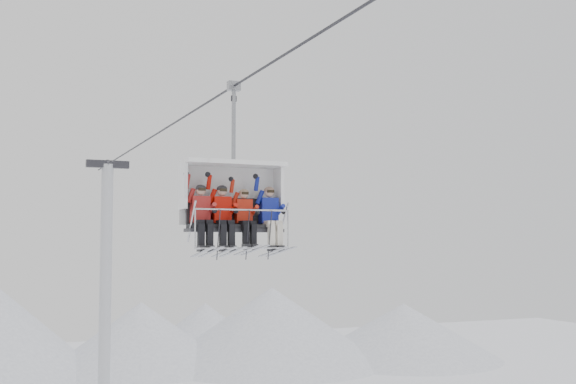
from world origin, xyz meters
name	(u,v)px	position (x,y,z in m)	size (l,w,h in m)	color
ridgeline	(37,337)	(-1.58, 42.05, 2.84)	(72.00, 21.00, 7.00)	silver
lift_tower_right	(105,324)	(0.00, 22.00, 5.78)	(2.00, 1.80, 13.48)	silver
haul_cable	(288,53)	(0.00, 0.00, 13.30)	(0.06, 0.06, 50.00)	#2D2D32
chairlift_carrier	(232,196)	(0.00, 3.43, 10.69)	(2.43, 1.17, 3.98)	black
skier_far_left	(202,215)	(-0.82, 3.13, 10.22)	(0.42, 1.69, 1.65)	#A4211E
skier_center_left	(223,215)	(-0.31, 3.13, 10.22)	(0.42, 1.69, 1.65)	#BF1106
skier_center_right	(245,217)	(0.23, 3.12, 10.19)	(0.38, 1.69, 1.55)	red
skier_far_right	(270,216)	(0.87, 3.13, 10.22)	(0.42, 1.69, 1.65)	navy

